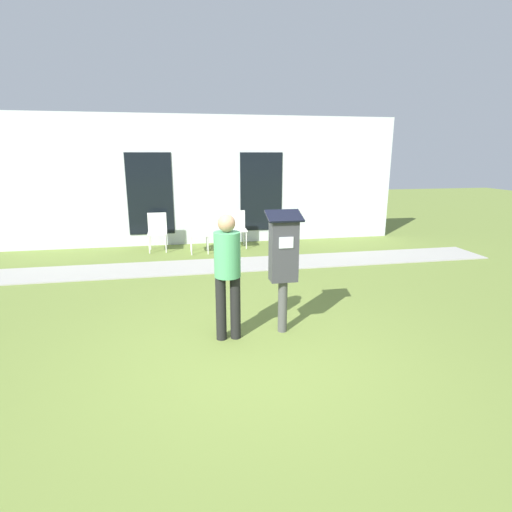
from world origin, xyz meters
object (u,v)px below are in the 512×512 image
object	(u,v)px
parking_meter	(283,256)
outdoor_chair_middle	(199,230)
person_standing	(227,268)
outdoor_chair_left	(157,229)
outdoor_chair_right	(237,226)

from	to	relation	value
parking_meter	outdoor_chair_middle	distance (m)	4.71
person_standing	outdoor_chair_left	size ratio (longest dim) A/B	1.76
person_standing	outdoor_chair_left	xyz separation A→B (m)	(-1.07, 5.04, -0.40)
parking_meter	outdoor_chair_middle	xyz separation A→B (m)	(-0.83, 4.61, -0.49)
parking_meter	outdoor_chair_left	size ratio (longest dim) A/B	1.77
outdoor_chair_middle	outdoor_chair_right	size ratio (longest dim) A/B	1.00
outdoor_chair_left	outdoor_chair_right	distance (m)	1.92
outdoor_chair_right	outdoor_chair_middle	bearing A→B (deg)	-170.71
parking_meter	outdoor_chair_left	bearing A→B (deg)	109.83
person_standing	outdoor_chair_left	distance (m)	5.17
person_standing	outdoor_chair_right	world-z (taller)	person_standing
person_standing	outdoor_chair_right	distance (m)	5.14
person_standing	outdoor_chair_middle	bearing A→B (deg)	95.42
person_standing	parking_meter	bearing A→B (deg)	10.13
parking_meter	outdoor_chair_left	distance (m)	5.30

